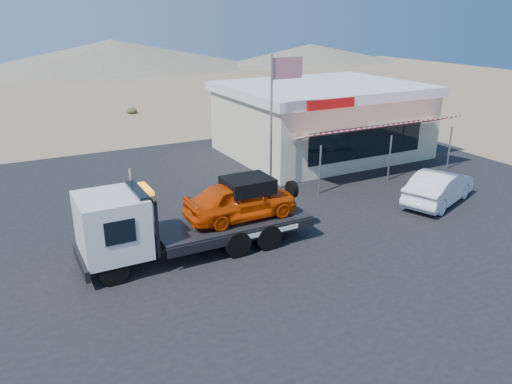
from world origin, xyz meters
TOP-DOWN VIEW (x-y plane):
  - ground at (0.00, 0.00)m, footprint 120.00×120.00m
  - asphalt_lot at (2.00, 3.00)m, footprint 32.00×24.00m
  - tow_truck at (-0.54, 0.49)m, footprint 7.66×2.27m
  - white_sedan at (10.27, -0.02)m, footprint 4.52×2.93m
  - jerky_store at (10.50, 8.97)m, footprint 10.40×9.97m
  - flagpole at (4.93, 4.50)m, footprint 1.55×0.10m

SIDE VIEW (x-z plane):
  - ground at x=0.00m, z-range 0.00..0.00m
  - asphalt_lot at x=2.00m, z-range 0.00..0.02m
  - white_sedan at x=10.27m, z-range 0.02..1.43m
  - tow_truck at x=-0.54m, z-range 0.10..2.66m
  - jerky_store at x=10.50m, z-range 0.04..3.94m
  - flagpole at x=4.93m, z-range 0.76..6.76m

